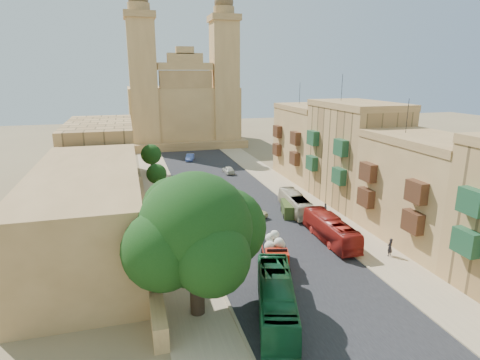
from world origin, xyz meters
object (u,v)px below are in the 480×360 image
street_tree_d (151,154)px  car_blue_b (190,157)px  church (183,106)px  red_truck (275,253)px  pedestrian_a (390,247)px  car_white_a (216,208)px  street_tree_a (177,236)px  bus_cream_east (295,203)px  ficus_tree (197,233)px  car_dkblue (192,178)px  street_tree_c (157,174)px  car_blue_a (232,218)px  car_cream (254,212)px  olive_pickup (289,209)px  car_white_b (228,170)px  street_tree_b (164,198)px  bus_red_east (331,230)px  pedestrian_c (325,210)px

street_tree_d → car_blue_b: size_ratio=1.34×
church → red_truck: church is taller
car_blue_b → pedestrian_a: pedestrian_a is taller
red_truck → car_white_a: (-2.01, 16.36, -0.86)m
street_tree_a → bus_cream_east: street_tree_a is taller
ficus_tree → car_dkblue: (5.45, 37.18, -5.82)m
car_white_a → street_tree_c: bearing=140.0°
church → car_white_a: church is taller
street_tree_c → pedestrian_a: bearing=-53.4°
street_tree_d → car_dkblue: bearing=-48.4°
car_blue_a → car_cream: 3.85m
car_dkblue → church: bearing=106.7°
ficus_tree → olive_pickup: ficus_tree is taller
car_white_b → car_blue_b: bearing=-70.3°
car_blue_a → street_tree_a: bearing=-139.5°
street_tree_b → red_truck: 17.13m
red_truck → bus_red_east: bearing=26.9°
street_tree_b → red_truck: size_ratio=0.75×
car_white_b → car_blue_b: car_blue_b is taller
pedestrian_c → car_white_a: bearing=-100.3°
car_white_a → car_dkblue: bearing=109.4°
car_blue_a → car_cream: car_blue_a is taller
street_tree_c → street_tree_d: (-0.00, 12.00, 0.60)m
car_blue_a → car_white_a: car_blue_a is taller
ficus_tree → car_white_a: bearing=74.3°
street_tree_d → red_truck: size_ratio=0.92×
church → street_tree_d: 32.73m
street_tree_a → car_blue_b: 46.93m
street_tree_c → bus_red_east: size_ratio=0.48×
church → ficus_tree: bearing=-97.2°
red_truck → car_blue_a: size_ratio=1.50×
red_truck → car_dkblue: (-2.66, 31.86, -0.83)m
bus_cream_east → car_white_a: 10.24m
car_white_b → pedestrian_c: pedestrian_c is taller
car_dkblue → bus_red_east: bearing=-46.7°
street_tree_a → car_blue_b: (8.31, 46.13, -2.33)m
pedestrian_a → car_blue_b: bearing=-98.1°
car_dkblue → car_blue_b: (2.26, 16.94, 0.04)m
ficus_tree → olive_pickup: bearing=50.7°
street_tree_a → street_tree_c: bearing=90.0°
bus_red_east → car_blue_a: (-8.89, 7.95, -0.67)m
street_tree_d → pedestrian_c: size_ratio=3.34×
street_tree_b → pedestrian_c: street_tree_b is taller
street_tree_d → car_blue_a: 27.99m
ficus_tree → car_white_a: size_ratio=3.06×
car_white_b → bus_red_east: bearing=94.2°
street_tree_d → car_white_a: street_tree_d is taller
olive_pickup → bus_cream_east: size_ratio=0.49×
street_tree_d → car_white_b: street_tree_d is taller
pedestrian_a → car_cream: bearing=-78.9°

